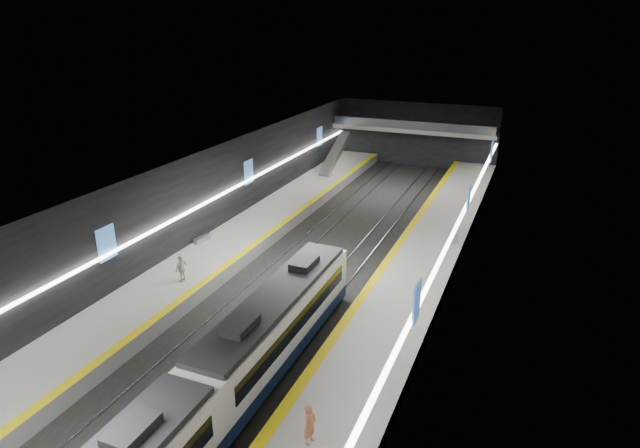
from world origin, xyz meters
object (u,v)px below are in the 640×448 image
at_px(bench_left_far, 202,239).
at_px(escalator, 335,153).
at_px(train, 197,408).
at_px(bench_right_far, 453,236).
at_px(passenger_right_a, 310,425).
at_px(passenger_left_a, 182,269).

bearing_deg(bench_left_far, escalator, 93.82).
bearing_deg(escalator, train, -76.73).
height_order(train, bench_left_far, train).
xyz_separation_m(bench_right_far, passenger_right_a, (-1.80, -24.88, 0.69)).
xyz_separation_m(bench_left_far, passenger_left_a, (2.80, -6.40, 0.76)).
distance_m(train, escalator, 43.56).
height_order(bench_left_far, bench_right_far, bench_right_far).
height_order(bench_right_far, passenger_left_a, passenger_left_a).
xyz_separation_m(passenger_right_a, passenger_left_a, (-13.95, 10.24, 0.01)).
bearing_deg(escalator, bench_left_far, -94.65).
height_order(train, passenger_left_a, train).
bearing_deg(bench_left_far, train, -47.57).
distance_m(bench_right_far, passenger_right_a, 24.96).
height_order(escalator, passenger_right_a, escalator).
relative_size(train, escalator, 3.76).
xyz_separation_m(train, bench_left_far, (-12.00, 17.82, -1.00)).
distance_m(escalator, bench_right_far, 23.30).
bearing_deg(bench_right_far, passenger_right_a, -103.41).
bearing_deg(passenger_left_a, passenger_right_a, 59.86).
height_order(train, passenger_right_a, train).
bearing_deg(train, bench_left_far, 123.96).
xyz_separation_m(bench_left_far, bench_right_far, (18.54, 8.25, 0.05)).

